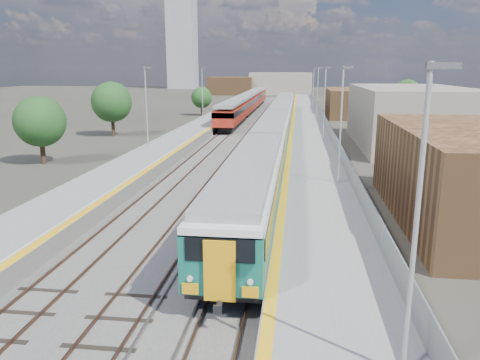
# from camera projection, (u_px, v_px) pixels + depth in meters

# --- Properties ---
(ground) EXTENTS (320.00, 320.00, 0.00)m
(ground) POSITION_uv_depth(u_px,v_px,m) (267.00, 136.00, 58.90)
(ground) COLOR #47443A
(ground) RESTS_ON ground
(ballast_bed) EXTENTS (10.50, 155.00, 0.06)m
(ballast_bed) POSITION_uv_depth(u_px,v_px,m) (251.00, 133.00, 61.57)
(ballast_bed) COLOR #565451
(ballast_bed) RESTS_ON ground
(tracks) EXTENTS (8.96, 160.00, 0.17)m
(tracks) POSITION_uv_depth(u_px,v_px,m) (256.00, 131.00, 63.10)
(tracks) COLOR #4C3323
(tracks) RESTS_ON ground
(platform_right) EXTENTS (4.70, 155.00, 8.52)m
(platform_right) POSITION_uv_depth(u_px,v_px,m) (309.00, 130.00, 60.55)
(platform_right) COLOR slate
(platform_right) RESTS_ON ground
(platform_left) EXTENTS (4.30, 155.00, 8.52)m
(platform_left) POSITION_uv_depth(u_px,v_px,m) (200.00, 129.00, 62.26)
(platform_left) COLOR slate
(platform_left) RESTS_ON ground
(buildings) EXTENTS (72.00, 185.50, 40.00)m
(buildings) POSITION_uv_depth(u_px,v_px,m) (228.00, 60.00, 144.08)
(buildings) COLOR brown
(buildings) RESTS_ON ground
(green_train) EXTENTS (2.85, 79.38, 3.14)m
(green_train) POSITION_uv_depth(u_px,v_px,m) (277.00, 124.00, 53.31)
(green_train) COLOR black
(green_train) RESTS_ON ground
(red_train) EXTENTS (2.89, 58.69, 3.65)m
(red_train) POSITION_uv_depth(u_px,v_px,m) (248.00, 103.00, 86.88)
(red_train) COLOR black
(red_train) RESTS_ON ground
(tree_a) EXTENTS (4.46, 4.46, 6.05)m
(tree_a) POSITION_uv_depth(u_px,v_px,m) (40.00, 122.00, 41.06)
(tree_a) COLOR #382619
(tree_a) RESTS_ON ground
(tree_b) EXTENTS (5.01, 5.01, 6.79)m
(tree_b) POSITION_uv_depth(u_px,v_px,m) (112.00, 102.00, 58.25)
(tree_b) COLOR #382619
(tree_b) RESTS_ON ground
(tree_c) EXTENTS (3.76, 3.76, 5.09)m
(tree_c) POSITION_uv_depth(u_px,v_px,m) (202.00, 98.00, 84.28)
(tree_c) COLOR #382619
(tree_c) RESTS_ON ground
(tree_d) EXTENTS (4.89, 4.89, 6.62)m
(tree_d) POSITION_uv_depth(u_px,v_px,m) (407.00, 94.00, 77.07)
(tree_d) COLOR #382619
(tree_d) RESTS_ON ground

